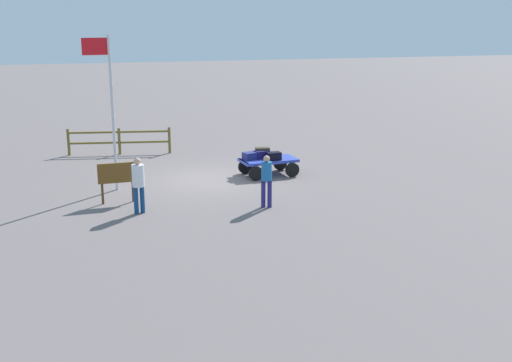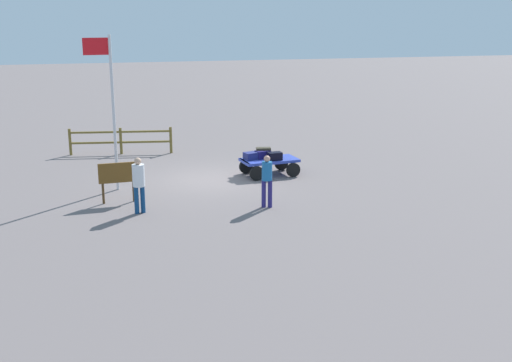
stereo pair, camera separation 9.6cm
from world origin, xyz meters
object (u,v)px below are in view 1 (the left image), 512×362
(suitcase_grey, at_px, (274,156))
(signboard, at_px, (117,176))
(worker_lead, at_px, (267,178))
(worker_trailing, at_px, (138,180))
(suitcase_navy, at_px, (250,156))
(luggage_cart, at_px, (268,163))
(suitcase_dark, at_px, (262,153))
(suitcase_tan, at_px, (262,154))
(flagpole, at_px, (109,101))

(suitcase_grey, height_order, signboard, signboard)
(worker_lead, height_order, worker_trailing, worker_trailing)
(suitcase_grey, bearing_deg, suitcase_navy, -20.39)
(luggage_cart, relative_size, suitcase_dark, 3.73)
(suitcase_tan, height_order, suitcase_grey, suitcase_tan)
(suitcase_dark, distance_m, worker_lead, 4.36)
(luggage_cart, distance_m, suitcase_navy, 0.75)
(worker_trailing, distance_m, signboard, 1.45)
(signboard, bearing_deg, suitcase_dark, -156.33)
(suitcase_navy, bearing_deg, signboard, 24.08)
(luggage_cart, bearing_deg, suitcase_grey, 124.82)
(suitcase_navy, bearing_deg, worker_lead, 82.45)
(suitcase_navy, height_order, suitcase_grey, suitcase_grey)
(suitcase_navy, xyz_separation_m, flagpole, (5.09, 0.64, 2.35))
(luggage_cart, distance_m, suitcase_dark, 0.48)
(luggage_cart, height_order, worker_lead, worker_lead)
(suitcase_tan, relative_size, suitcase_grey, 1.12)
(luggage_cart, height_order, suitcase_navy, suitcase_navy)
(suitcase_dark, relative_size, worker_trailing, 0.34)
(luggage_cart, bearing_deg, suitcase_tan, -38.99)
(suitcase_dark, height_order, suitcase_tan, suitcase_dark)
(worker_lead, bearing_deg, luggage_cart, -107.18)
(worker_lead, bearing_deg, suitcase_tan, -103.98)
(suitcase_tan, distance_m, flagpole, 6.09)
(flagpole, xyz_separation_m, signboard, (-0.04, 1.62, -2.23))
(worker_lead, xyz_separation_m, signboard, (4.52, -1.77, -0.08))
(suitcase_grey, bearing_deg, worker_trailing, 31.51)
(luggage_cart, relative_size, suitcase_grey, 4.06)
(suitcase_navy, height_order, worker_trailing, worker_trailing)
(luggage_cart, bearing_deg, suitcase_navy, -7.08)
(luggage_cart, relative_size, worker_lead, 1.31)
(worker_lead, bearing_deg, suitcase_grey, -110.36)
(flagpole, bearing_deg, worker_trailing, 101.62)
(worker_trailing, bearing_deg, worker_lead, 173.58)
(worker_trailing, bearing_deg, suitcase_grey, -148.49)
(suitcase_dark, height_order, suitcase_grey, suitcase_dark)
(suitcase_tan, bearing_deg, suitcase_navy, 8.75)
(flagpole, bearing_deg, suitcase_tan, -172.67)
(suitcase_tan, relative_size, worker_trailing, 0.35)
(suitcase_navy, distance_m, suitcase_grey, 0.90)
(suitcase_navy, distance_m, suitcase_tan, 0.49)
(suitcase_dark, relative_size, flagpole, 0.11)
(luggage_cart, distance_m, flagpole, 6.38)
(suitcase_dark, bearing_deg, suitcase_tan, 64.03)
(worker_trailing, bearing_deg, suitcase_tan, -143.67)
(suitcase_grey, bearing_deg, flagpole, 3.17)
(signboard, bearing_deg, suitcase_tan, -157.16)
(worker_lead, xyz_separation_m, flagpole, (4.56, -3.38, 2.15))
(suitcase_navy, distance_m, signboard, 5.53)
(suitcase_grey, bearing_deg, suitcase_dark, -59.77)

